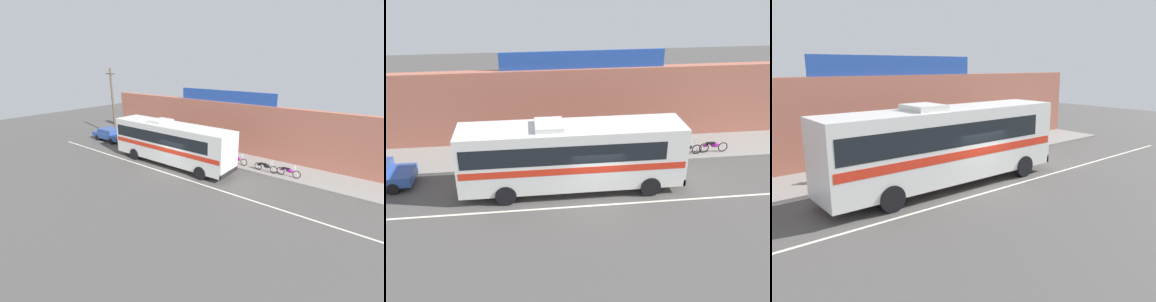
% 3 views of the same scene
% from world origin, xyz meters
% --- Properties ---
extents(ground_plane, '(70.00, 70.00, 0.00)m').
position_xyz_m(ground_plane, '(0.00, 0.00, 0.00)').
color(ground_plane, '#4F4C49').
extents(sidewalk_slab, '(30.00, 3.60, 0.14)m').
position_xyz_m(sidewalk_slab, '(0.00, 5.20, 0.07)').
color(sidewalk_slab, gray).
rests_on(sidewalk_slab, ground_plane).
extents(storefront_facade, '(30.00, 0.70, 4.80)m').
position_xyz_m(storefront_facade, '(0.00, 7.35, 2.40)').
color(storefront_facade, '#B26651').
rests_on(storefront_facade, ground_plane).
extents(storefront_billboard, '(10.27, 0.12, 1.10)m').
position_xyz_m(storefront_billboard, '(0.25, 7.35, 5.35)').
color(storefront_billboard, '#234CAD').
rests_on(storefront_billboard, storefront_facade).
extents(road_center_stripe, '(30.00, 0.14, 0.01)m').
position_xyz_m(road_center_stripe, '(0.00, -0.80, 0.00)').
color(road_center_stripe, silver).
rests_on(road_center_stripe, ground_plane).
extents(intercity_bus, '(11.42, 2.61, 3.78)m').
position_xyz_m(intercity_bus, '(-1.22, 1.01, 2.07)').
color(intercity_bus, silver).
rests_on(intercity_bus, ground_plane).
extents(motorcycle_black, '(1.83, 0.56, 0.94)m').
position_xyz_m(motorcycle_black, '(7.91, 4.11, 0.57)').
color(motorcycle_black, black).
rests_on(motorcycle_black, sidewalk_slab).
extents(motorcycle_red, '(1.92, 0.56, 0.94)m').
position_xyz_m(motorcycle_red, '(3.52, 4.10, 0.57)').
color(motorcycle_red, black).
rests_on(motorcycle_red, sidewalk_slab).
extents(motorcycle_green, '(1.91, 0.56, 0.94)m').
position_xyz_m(motorcycle_green, '(6.14, 3.99, 0.57)').
color(motorcycle_green, black).
rests_on(motorcycle_green, sidewalk_slab).
extents(pedestrian_far_left, '(0.30, 0.48, 1.57)m').
position_xyz_m(pedestrian_far_left, '(-4.50, 4.72, 1.04)').
color(pedestrian_far_left, navy).
rests_on(pedestrian_far_left, sidewalk_slab).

